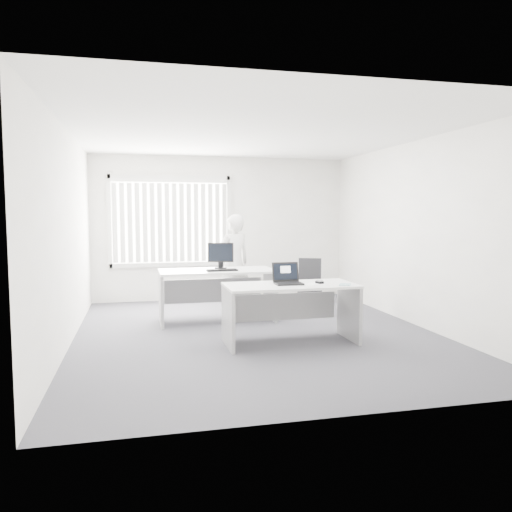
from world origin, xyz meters
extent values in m
plane|color=#4B4B52|center=(0.00, 0.00, 0.00)|extent=(6.00, 6.00, 0.00)
cube|color=white|center=(0.00, 3.00, 1.40)|extent=(5.00, 0.02, 2.80)
cube|color=white|center=(0.00, -3.00, 1.40)|extent=(5.00, 0.02, 2.80)
cube|color=white|center=(-2.50, 0.00, 1.40)|extent=(0.02, 6.00, 2.80)
cube|color=white|center=(2.50, 0.00, 1.40)|extent=(0.02, 6.00, 2.80)
cube|color=white|center=(0.00, 0.00, 2.80)|extent=(5.00, 6.00, 0.02)
cube|color=silver|center=(-1.00, 2.96, 1.55)|extent=(2.32, 0.06, 1.76)
cube|color=silver|center=(0.32, -0.60, 0.76)|extent=(1.72, 0.81, 0.03)
cube|color=#979799|center=(-0.52, -0.61, 0.37)|extent=(0.05, 0.74, 0.75)
cube|color=#979799|center=(1.15, -0.59, 0.37)|extent=(0.05, 0.74, 0.75)
cube|color=silver|center=(-0.42, 0.93, 0.80)|extent=(1.80, 0.85, 0.03)
cube|color=#979799|center=(-1.29, 0.92, 0.39)|extent=(0.05, 0.77, 0.78)
cube|color=#979799|center=(0.46, 0.93, 0.39)|extent=(0.05, 0.77, 0.78)
cylinder|color=black|center=(1.21, 1.17, 0.04)|extent=(0.67, 0.67, 0.07)
cylinder|color=black|center=(1.21, 1.17, 0.20)|extent=(0.06, 0.06, 0.41)
cube|color=black|center=(1.21, 1.17, 0.41)|extent=(0.52, 0.52, 0.06)
cube|color=black|center=(1.27, 1.35, 0.69)|extent=(0.38, 0.18, 0.48)
imported|color=silver|center=(0.00, 1.71, 0.84)|extent=(0.72, 0.60, 1.68)
cube|color=white|center=(0.60, -0.65, 0.78)|extent=(0.36, 0.30, 0.00)
cube|color=silver|center=(0.99, -0.82, 0.79)|extent=(0.22, 0.24, 0.01)
cube|color=black|center=(-0.36, 0.77, 0.83)|extent=(0.48, 0.17, 0.02)
camera|label=1|loc=(-1.60, -6.79, 1.72)|focal=35.00mm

